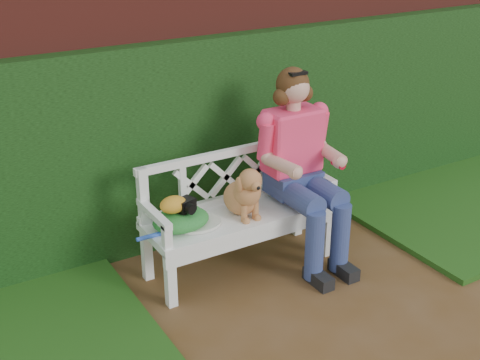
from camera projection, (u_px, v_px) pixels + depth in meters
ground at (340, 325)px, 4.41m from camera, size 60.00×60.00×0.00m
brick_wall at (207, 102)px, 5.46m from camera, size 10.00×0.30×2.20m
ivy_hedge at (220, 137)px, 5.38m from camera, size 10.00×0.18×1.70m
grass_right at (475, 197)px, 6.23m from camera, size 2.60×2.00×0.05m
garden_bench at (240, 239)px, 5.02m from camera, size 1.61×0.67×0.48m
seated_woman at (296, 163)px, 5.02m from camera, size 0.92×1.06×1.58m
dog at (243, 190)px, 4.80m from camera, size 0.33×0.42×0.42m
tennis_racket at (194, 224)px, 4.70m from camera, size 0.73×0.40×0.03m
green_bag at (181, 219)px, 4.66m from camera, size 0.52×0.47×0.15m
camera_item at (185, 205)px, 4.61m from camera, size 0.16×0.14×0.09m
baseball_glove at (173, 205)px, 4.57m from camera, size 0.24×0.20×0.13m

